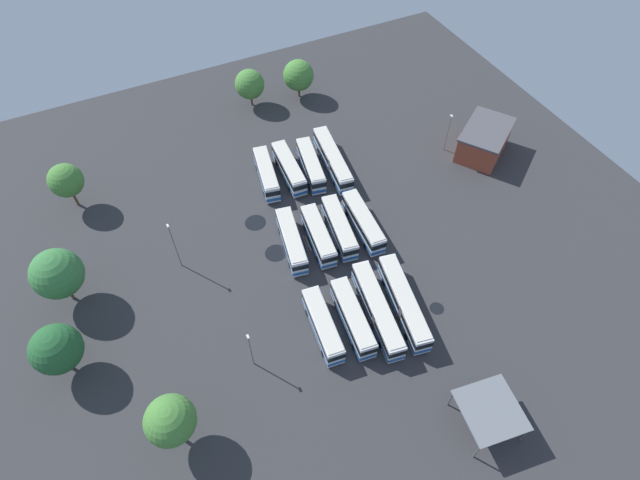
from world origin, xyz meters
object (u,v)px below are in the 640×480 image
object	(u,v)px
bus_row2_slot2	(289,168)
tree_northeast	(57,274)
lamp_post_mid_lot	(251,349)
bus_row0_slot2	(353,318)
bus_row1_slot2	(318,236)
tree_east_edge	(66,180)
maintenance_shelter	(491,410)
tree_south_edge	(250,84)
lamp_post_far_corner	(448,131)
bus_row2_slot1	(311,165)
bus_row2_slot0	(333,160)
bus_row0_slot1	(378,310)
tree_northwest	(56,349)
bus_row0_slot0	(404,302)
tree_north_edge	(298,75)
bus_row2_slot3	(267,174)
bus_row1_slot1	(339,227)
depot_building	(484,140)
bus_row0_slot3	(323,325)
lamp_post_near_entrance	(174,244)
bus_row1_slot3	(292,241)
tree_west_edge	(170,421)
bus_row1_slot0	(363,222)

from	to	relation	value
bus_row2_slot2	tree_northeast	distance (m)	40.12
lamp_post_mid_lot	bus_row0_slot2	bearing A→B (deg)	-92.19
bus_row1_slot2	tree_east_edge	bearing A→B (deg)	52.41
maintenance_shelter	tree_south_edge	world-z (taller)	tree_south_edge
lamp_post_mid_lot	lamp_post_far_corner	xyz separation A→B (m)	(24.59, -47.48, 0.12)
bus_row2_slot1	bus_row2_slot0	bearing A→B (deg)	-95.54
bus_row0_slot1	maintenance_shelter	bearing A→B (deg)	-166.78
bus_row1_slot2	tree_northwest	distance (m)	39.09
bus_row0_slot0	tree_north_edge	distance (m)	53.77
bus_row2_slot3	tree_northwest	bearing A→B (deg)	120.09
bus_row1_slot1	lamp_post_far_corner	bearing A→B (deg)	-70.05
bus_row2_slot3	maintenance_shelter	world-z (taller)	maintenance_shelter
bus_row0_slot2	bus_row2_slot0	size ratio (longest dim) A/B	0.79
depot_building	maintenance_shelter	size ratio (longest dim) A/B	1.64
bus_row0_slot0	bus_row0_slot3	distance (m)	12.04
bus_row2_slot1	tree_east_edge	world-z (taller)	tree_east_edge
maintenance_shelter	lamp_post_near_entrance	distance (m)	47.96
bus_row0_slot1	bus_row0_slot2	bearing A→B (deg)	83.23
bus_row2_slot2	bus_row2_slot3	size ratio (longest dim) A/B	1.03
bus_row0_slot0	lamp_post_far_corner	distance (m)	36.42
bus_row0_slot1	lamp_post_near_entrance	distance (m)	30.84
lamp_post_near_entrance	tree_northeast	xyz separation A→B (m)	(1.15, 15.90, 1.03)
lamp_post_near_entrance	bus_row1_slot1	bearing A→B (deg)	-102.11
tree_north_edge	tree_south_edge	bearing A→B (deg)	81.20
bus_row2_slot0	tree_south_edge	size ratio (longest dim) A/B	1.96
bus_row0_slot1	bus_row2_slot2	size ratio (longest dim) A/B	1.29
maintenance_shelter	tree_east_edge	size ratio (longest dim) A/B	0.96
tree_northwest	bus_row1_slot2	bearing A→B (deg)	-82.91
bus_row1_slot2	bus_row2_slot1	bearing A→B (deg)	-21.15
bus_row1_slot2	lamp_post_near_entrance	size ratio (longest dim) A/B	1.18
bus_row0_slot3	maintenance_shelter	xyz separation A→B (m)	(-19.93, -12.35, 1.91)
depot_building	bus_row0_slot2	bearing A→B (deg)	119.23
bus_row1_slot3	bus_row1_slot2	bearing A→B (deg)	-101.77
maintenance_shelter	lamp_post_mid_lot	distance (m)	30.10
depot_building	lamp_post_near_entrance	size ratio (longest dim) A/B	1.42
bus_row2_slot3	bus_row1_slot1	bearing A→B (deg)	-160.65
bus_row2_slot3	tree_west_edge	xyz separation A→B (m)	(-36.39, 26.25, 4.06)
tree_east_edge	tree_northwest	size ratio (longest dim) A/B	0.98
depot_building	bus_row0_slot0	bearing A→B (deg)	126.15
bus_row0_slot3	bus_row2_slot3	world-z (taller)	same
depot_building	tree_south_edge	distance (m)	45.90
bus_row1_slot1	maintenance_shelter	distance (m)	34.68
tree_east_edge	tree_south_edge	world-z (taller)	tree_east_edge
bus_row0_slot2	bus_row2_slot2	xyz separation A→B (m)	(31.29, -4.20, -0.00)
bus_row1_slot0	lamp_post_mid_lot	xyz separation A→B (m)	(-14.13, 24.41, 2.27)
bus_row1_slot0	tree_northeast	world-z (taller)	tree_northeast
tree_west_edge	tree_north_edge	distance (m)	70.47
bus_row1_slot1	lamp_post_near_entrance	xyz separation A→B (m)	(5.26, 24.50, 3.22)
bus_row1_slot3	depot_building	world-z (taller)	depot_building
bus_row0_slot1	bus_row1_slot3	size ratio (longest dim) A/B	1.28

